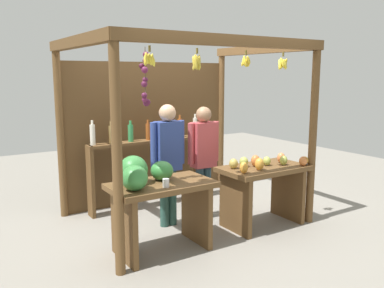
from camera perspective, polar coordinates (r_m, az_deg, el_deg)
ground_plane at (r=5.66m, az=-1.10°, el=-10.36°), size 12.00×12.00×0.00m
market_stall at (r=5.71m, az=-3.46°, el=4.17°), size 2.81×2.10×2.36m
fruit_counter_left at (r=4.45m, az=-5.41°, el=-6.62°), size 1.13×0.64×1.09m
fruit_counter_right at (r=5.34m, az=9.96°, el=-5.18°), size 1.14×0.64×0.93m
bottle_shelf_unit at (r=5.99m, az=-6.22°, el=-1.29°), size 1.80×0.22×1.34m
vendor_man at (r=5.17m, az=-3.40°, el=-1.45°), size 0.48×0.21×1.58m
vendor_woman at (r=5.46m, az=1.62°, el=-1.22°), size 0.48×0.21×1.52m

